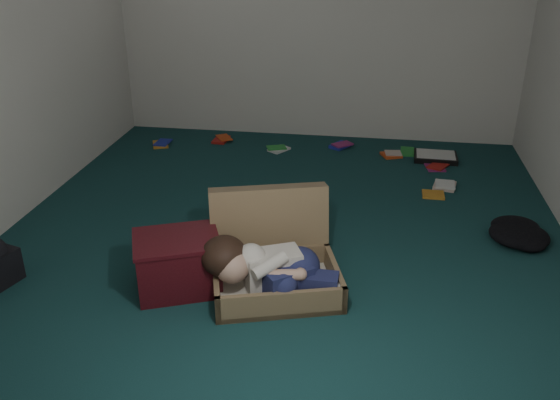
# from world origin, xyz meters

# --- Properties ---
(floor) EXTENTS (4.50, 4.50, 0.00)m
(floor) POSITION_xyz_m (0.00, 0.00, 0.00)
(floor) COLOR #153C3D
(floor) RESTS_ON ground
(wall_back) EXTENTS (4.50, 0.00, 4.50)m
(wall_back) POSITION_xyz_m (0.00, 2.25, 1.30)
(wall_back) COLOR white
(wall_back) RESTS_ON ground
(wall_front) EXTENTS (4.50, 0.00, 4.50)m
(wall_front) POSITION_xyz_m (0.00, -2.25, 1.30)
(wall_front) COLOR white
(wall_front) RESTS_ON ground
(suitcase) EXTENTS (0.92, 0.91, 0.55)m
(suitcase) POSITION_xyz_m (0.02, -0.58, 0.16)
(suitcase) COLOR olive
(suitcase) RESTS_ON floor
(person) EXTENTS (0.83, 0.42, 0.34)m
(person) POSITION_xyz_m (0.03, -0.78, 0.21)
(person) COLOR silver
(person) RESTS_ON suitcase
(maroon_bin) EXTENTS (0.61, 0.56, 0.35)m
(maroon_bin) POSITION_xyz_m (-0.53, -0.76, 0.17)
(maroon_bin) COLOR #450E14
(maroon_bin) RESTS_ON floor
(clothing_pile) EXTENTS (0.57, 0.52, 0.15)m
(clothing_pile) POSITION_xyz_m (1.62, 0.20, 0.07)
(clothing_pile) COLOR black
(clothing_pile) RESTS_ON floor
(paper_tray) EXTENTS (0.40, 0.31, 0.06)m
(paper_tray) POSITION_xyz_m (1.20, 1.72, 0.03)
(paper_tray) COLOR black
(paper_tray) RESTS_ON floor
(book_scatter) EXTENTS (2.98, 1.28, 0.02)m
(book_scatter) POSITION_xyz_m (0.40, 1.61, 0.01)
(book_scatter) COLOR orange
(book_scatter) RESTS_ON floor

